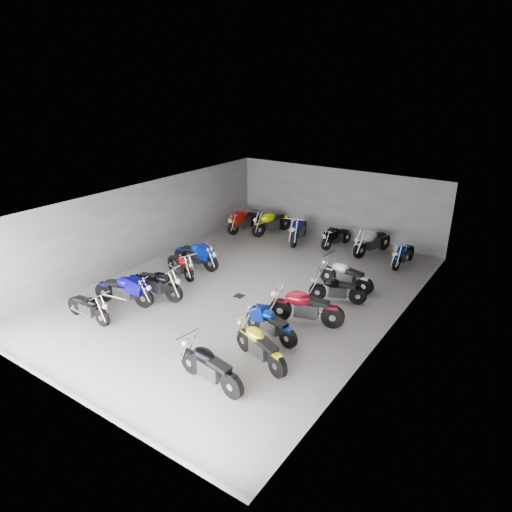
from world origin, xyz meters
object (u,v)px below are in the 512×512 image
object	(u,v)px
motorcycle_back_c	(298,230)
motorcycle_back_a	(244,220)
motorcycle_right_a	(210,367)
motorcycle_back_e	(372,241)
motorcycle_left_c	(156,283)
motorcycle_back_f	(404,254)
motorcycle_right_b	(260,346)
motorcycle_left_e	(196,255)
motorcycle_back_b	(271,222)
motorcycle_left_a	(88,307)
motorcycle_right_e	(337,289)
motorcycle_left_b	(124,290)
motorcycle_right_c	(270,323)
motorcycle_right_f	(345,275)
drain_grate	(239,296)
motorcycle_back_d	(336,237)
motorcycle_left_d	(181,265)
motorcycle_right_d	(305,307)

from	to	relation	value
motorcycle_back_c	motorcycle_back_a	bearing A→B (deg)	-11.48
motorcycle_right_a	motorcycle_back_e	xyz separation A→B (m)	(-0.02, 10.61, 0.05)
motorcycle_left_c	motorcycle_back_f	distance (m)	9.61
motorcycle_right_b	motorcycle_left_c	bearing A→B (deg)	96.88
motorcycle_left_e	motorcycle_back_b	xyz separation A→B (m)	(0.18, 5.14, 0.05)
motorcycle_left_a	motorcycle_right_e	xyz separation A→B (m)	(5.75, 5.44, 0.01)
motorcycle_left_a	motorcycle_right_b	world-z (taller)	motorcycle_right_b
motorcycle_left_e	motorcycle_left_b	bearing A→B (deg)	1.10
motorcycle_right_e	motorcycle_back_f	xyz separation A→B (m)	(0.82, 4.36, 0.01)
motorcycle_left_b	motorcycle_right_c	size ratio (longest dim) A/B	1.10
motorcycle_back_e	motorcycle_back_f	world-z (taller)	motorcycle_back_e
motorcycle_right_f	motorcycle_back_b	xyz separation A→B (m)	(-5.41, 3.60, 0.06)
motorcycle_left_c	motorcycle_back_c	xyz separation A→B (m)	(1.18, 7.60, 0.06)
drain_grate	motorcycle_back_d	distance (m)	6.36
motorcycle_left_d	motorcycle_back_d	world-z (taller)	motorcycle_back_d
motorcycle_right_c	motorcycle_right_d	xyz separation A→B (m)	(0.43, 1.29, 0.09)
motorcycle_right_f	motorcycle_back_b	size ratio (longest dim) A/B	0.91
motorcycle_right_e	motorcycle_right_f	bearing A→B (deg)	-10.88
motorcycle_left_e	motorcycle_right_a	size ratio (longest dim) A/B	1.03
drain_grate	motorcycle_back_a	world-z (taller)	motorcycle_back_a
motorcycle_left_b	motorcycle_right_d	xyz separation A→B (m)	(5.50, 2.24, 0.04)
motorcycle_left_a	motorcycle_back_c	size ratio (longest dim) A/B	0.80
motorcycle_back_e	motorcycle_right_e	bearing A→B (deg)	114.60
motorcycle_left_b	motorcycle_right_c	world-z (taller)	motorcycle_left_b
drain_grate	motorcycle_right_f	xyz separation A→B (m)	(2.72, 2.62, 0.49)
motorcycle_back_b	motorcycle_right_a	bearing A→B (deg)	131.11
motorcycle_left_e	motorcycle_back_a	world-z (taller)	motorcycle_back_a
motorcycle_back_d	motorcycle_back_e	xyz separation A→B (m)	(1.60, 0.05, 0.09)
motorcycle_left_b	motorcycle_back_a	distance (m)	8.46
motorcycle_left_e	motorcycle_back_f	size ratio (longest dim) A/B	1.09
motorcycle_back_b	motorcycle_right_b	bearing A→B (deg)	136.85
drain_grate	motorcycle_right_e	distance (m)	3.32
motorcycle_right_f	motorcycle_back_d	size ratio (longest dim) A/B	1.09
drain_grate	motorcycle_right_d	distance (m)	2.82
motorcycle_right_a	motorcycle_right_b	size ratio (longest dim) A/B	1.04
motorcycle_right_c	motorcycle_back_c	xyz separation A→B (m)	(-3.38, 7.59, 0.11)
motorcycle_left_b	motorcycle_back_d	distance (m)	9.53
motorcycle_back_c	motorcycle_right_e	bearing A→B (deg)	116.95
motorcycle_left_d	motorcycle_left_c	bearing A→B (deg)	36.02
motorcycle_right_e	motorcycle_back_c	distance (m)	5.97
drain_grate	motorcycle_right_d	size ratio (longest dim) A/B	0.14
motorcycle_left_e	motorcycle_back_c	size ratio (longest dim) A/B	0.92
motorcycle_left_b	motorcycle_right_b	xyz separation A→B (m)	(5.49, -0.21, -0.02)
motorcycle_right_d	motorcycle_left_a	bearing A→B (deg)	104.73
motorcycle_left_d	motorcycle_back_f	size ratio (longest dim) A/B	0.92
motorcycle_left_e	motorcycle_right_f	distance (m)	5.80
motorcycle_left_c	motorcycle_back_e	bearing A→B (deg)	144.11
motorcycle_back_b	motorcycle_left_d	bearing A→B (deg)	104.68
motorcycle_right_b	motorcycle_right_f	size ratio (longest dim) A/B	0.97
motorcycle_left_c	motorcycle_right_f	bearing A→B (deg)	123.99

